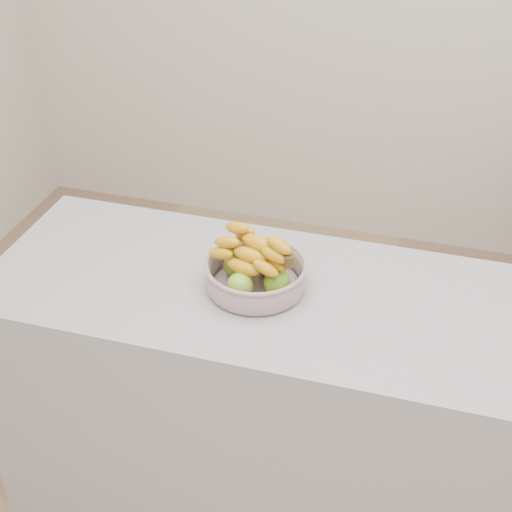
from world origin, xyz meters
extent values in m
cube|color=#9A9AA2|center=(0.00, 0.22, 0.45)|extent=(2.00, 0.60, 0.90)
cylinder|color=#A7B9C8|center=(-0.27, 0.22, 0.91)|extent=(0.23, 0.23, 0.01)
torus|color=#A7B9C8|center=(-0.27, 0.22, 0.97)|extent=(0.27, 0.27, 0.01)
sphere|color=#538C18|center=(-0.29, 0.16, 0.95)|extent=(0.07, 0.07, 0.07)
sphere|color=#538C18|center=(-0.21, 0.20, 0.95)|extent=(0.07, 0.07, 0.07)
sphere|color=#538C18|center=(-0.25, 0.28, 0.95)|extent=(0.07, 0.07, 0.07)
sphere|color=#538C18|center=(-0.33, 0.24, 0.95)|extent=(0.07, 0.07, 0.07)
ellipsoid|color=gold|center=(-0.29, 0.18, 0.99)|extent=(0.17, 0.08, 0.04)
ellipsoid|color=gold|center=(-0.28, 0.22, 0.99)|extent=(0.17, 0.10, 0.04)
ellipsoid|color=gold|center=(-0.26, 0.26, 0.99)|extent=(0.17, 0.11, 0.04)
ellipsoid|color=gold|center=(-0.28, 0.20, 1.02)|extent=(0.17, 0.07, 0.04)
ellipsoid|color=gold|center=(-0.26, 0.24, 1.02)|extent=(0.16, 0.12, 0.04)
ellipsoid|color=gold|center=(-0.27, 0.22, 1.04)|extent=(0.17, 0.10, 0.04)
cylinder|color=#3F3014|center=(-0.17, 0.18, 1.03)|extent=(0.03, 0.03, 0.03)
camera|label=1|loc=(0.15, -1.22, 2.03)|focal=50.00mm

